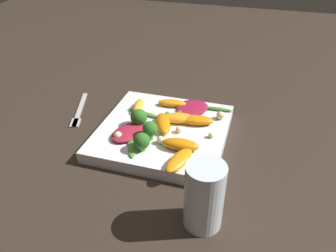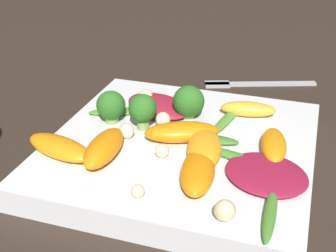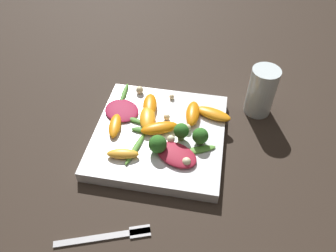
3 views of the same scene
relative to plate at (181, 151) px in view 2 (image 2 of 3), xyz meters
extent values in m
plane|color=#2D231C|center=(0.00, 0.00, -0.01)|extent=(2.40, 2.40, 0.00)
cube|color=white|center=(0.00, 0.00, 0.00)|extent=(0.27, 0.27, 0.03)
cube|color=#B2B2B7|center=(-0.05, -0.23, -0.01)|extent=(0.16, 0.06, 0.01)
cube|color=#B2B2B7|center=(0.01, -0.21, -0.01)|extent=(0.04, 0.03, 0.01)
ellipsoid|color=maroon|center=(-0.09, 0.04, 0.02)|extent=(0.10, 0.10, 0.01)
ellipsoid|color=maroon|center=(0.05, -0.06, 0.02)|extent=(0.10, 0.09, 0.01)
ellipsoid|color=orange|center=(0.00, 0.00, 0.02)|extent=(0.08, 0.06, 0.02)
ellipsoid|color=orange|center=(0.11, 0.06, 0.02)|extent=(0.09, 0.05, 0.02)
ellipsoid|color=orange|center=(-0.03, 0.03, 0.02)|extent=(0.05, 0.08, 0.02)
ellipsoid|color=orange|center=(-0.03, 0.07, 0.02)|extent=(0.04, 0.08, 0.02)
ellipsoid|color=#FCAD33|center=(-0.06, -0.08, 0.02)|extent=(0.07, 0.03, 0.02)
ellipsoid|color=orange|center=(-0.09, -0.01, 0.02)|extent=(0.03, 0.07, 0.01)
ellipsoid|color=orange|center=(0.06, 0.06, 0.02)|extent=(0.03, 0.08, 0.02)
cylinder|color=#7A9E51|center=(0.09, -0.02, 0.02)|extent=(0.02, 0.02, 0.01)
sphere|color=#2D6B23|center=(0.09, -0.02, 0.03)|extent=(0.03, 0.03, 0.03)
cylinder|color=#7A9E51|center=(0.05, -0.01, 0.02)|extent=(0.01, 0.01, 0.02)
sphere|color=#2D6B23|center=(0.05, -0.01, 0.04)|extent=(0.03, 0.03, 0.03)
cylinder|color=#84AD5B|center=(0.01, -0.05, 0.02)|extent=(0.01, 0.01, 0.01)
sphere|color=#2D6B23|center=(0.01, -0.05, 0.03)|extent=(0.04, 0.04, 0.04)
ellipsoid|color=#3D7528|center=(-0.03, -0.01, 0.02)|extent=(0.06, 0.02, 0.01)
ellipsoid|color=#47842D|center=(-0.06, 0.02, 0.02)|extent=(0.08, 0.03, 0.01)
ellipsoid|color=#518E33|center=(0.09, -0.04, 0.02)|extent=(0.08, 0.05, 0.01)
ellipsoid|color=#518E33|center=(-0.04, -0.06, 0.02)|extent=(0.03, 0.09, 0.01)
ellipsoid|color=#47842D|center=(-0.10, 0.10, 0.02)|extent=(0.01, 0.08, 0.01)
sphere|color=beige|center=(0.01, 0.04, 0.02)|extent=(0.01, 0.01, 0.01)
sphere|color=beige|center=(0.06, 0.01, 0.02)|extent=(0.02, 0.02, 0.02)
sphere|color=beige|center=(0.07, -0.08, 0.02)|extent=(0.02, 0.02, 0.02)
sphere|color=beige|center=(0.01, 0.11, 0.02)|extent=(0.01, 0.01, 0.01)
sphere|color=beige|center=(0.03, -0.02, 0.02)|extent=(0.02, 0.02, 0.02)
sphere|color=beige|center=(-0.07, 0.11, 0.02)|extent=(0.02, 0.02, 0.02)
camera|label=1|loc=(0.56, 0.18, 0.41)|focal=35.00mm
camera|label=2|loc=(-0.12, 0.41, 0.26)|focal=50.00mm
camera|label=3|loc=(0.10, -0.45, 0.52)|focal=35.00mm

